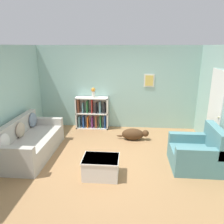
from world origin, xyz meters
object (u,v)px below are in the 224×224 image
at_px(dog, 134,134).
at_px(bookshelf, 92,113).
at_px(recliner_chair, 197,153).
at_px(coffee_table, 101,166).
at_px(vase, 93,92).
at_px(couch, 30,142).

bearing_deg(dog, bookshelf, 147.45).
relative_size(recliner_chair, coffee_table, 1.35).
bearing_deg(vase, recliner_chair, -39.48).
relative_size(recliner_chair, dog, 1.08).
distance_m(bookshelf, recliner_chair, 3.48).
bearing_deg(vase, couch, -122.69).
bearing_deg(coffee_table, bookshelf, 103.25).
height_order(bookshelf, vase, vase).
xyz_separation_m(recliner_chair, vase, (-2.64, 2.18, 0.87)).
relative_size(couch, vase, 6.49).
bearing_deg(couch, recliner_chair, -3.42).
bearing_deg(couch, dog, 23.66).
bearing_deg(dog, recliner_chair, -44.66).
relative_size(bookshelf, coffee_table, 1.42).
height_order(coffee_table, dog, coffee_table).
xyz_separation_m(bookshelf, vase, (0.05, -0.02, 0.71)).
relative_size(bookshelf, vase, 3.36).
distance_m(couch, vase, 2.47).
distance_m(couch, coffee_table, 2.00).
xyz_separation_m(couch, dog, (2.53, 1.11, -0.15)).
bearing_deg(couch, vase, 57.31).
height_order(recliner_chair, coffee_table, recliner_chair).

